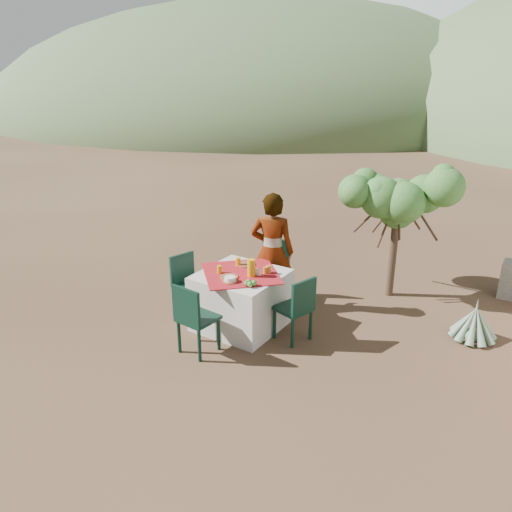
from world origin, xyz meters
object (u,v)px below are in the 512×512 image
Objects in this scene: juice_pitcher at (251,268)px; table at (241,300)px; chair_far at (274,267)px; shrub_tree at (403,205)px; chair_left at (187,281)px; chair_near at (193,317)px; chair_right at (297,307)px; person at (272,252)px; agave at (474,324)px.

table is at bearing 176.41° from juice_pitcher.
shrub_tree is at bearing 22.50° from chair_far.
juice_pitcher is (-1.22, -2.09, -0.53)m from shrub_tree.
chair_far reaches higher than chair_left.
chair_left is 0.47× the size of shrub_tree.
chair_near is at bearing -121.78° from chair_left.
chair_far is 1.30m from chair_right.
chair_near reaches higher than chair_right.
chair_left is (-0.79, 0.82, -0.03)m from chair_near.
table is 0.87m from chair_left.
shrub_tree is at bearing 59.72° from juice_pitcher.
chair_left is 0.50× the size of person.
juice_pitcher is (0.17, -0.01, 0.49)m from table.
person reaches higher than chair_left.
agave is (2.76, 0.33, -0.29)m from chair_far.
person is 0.95× the size of shrub_tree.
chair_left is at bearing -140.51° from chair_far.
person is at bearing -89.03° from chair_near.
chair_far reaches higher than agave.
chair_right is (0.88, 0.93, -0.02)m from chair_near.
chair_far reaches higher than table.
person is at bearing 100.34° from juice_pitcher.
chair_near is 3.43m from shrub_tree.
chair_far is 2.79m from agave.
chair_near reaches higher than chair_left.
shrub_tree is 1.91m from agave.
person reaches higher than chair_right.
person is 2.71× the size of agave.
chair_left is at bearing -176.90° from juice_pitcher.
person is (0.04, 0.72, 0.46)m from table.
person reaches higher than juice_pitcher.
person is at bearing 87.07° from table.
chair_far is at bearing -84.43° from person.
agave is (1.86, 1.27, -0.27)m from chair_right.
table is 1.51× the size of chair_right.
agave is at bearing -7.34° from chair_far.
chair_left is 0.98× the size of chair_right.
juice_pitcher reaches higher than chair_far.
chair_near is at bearing -27.06° from chair_right.
table is 0.90m from chair_near.
juice_pitcher is (1.03, 0.06, 0.41)m from chair_left.
shrub_tree is at bearing -32.24° from chair_left.
person reaches higher than table.
chair_left is at bearing -41.17° from chair_near.
table is at bearing -89.73° from chair_near.
shrub_tree reaches higher than chair_right.
chair_far is at bearing -22.30° from chair_left.
shrub_tree is (1.46, 2.97, 0.91)m from chair_near.
chair_right is at bearing -60.41° from chair_far.
table is at bearing 67.92° from person.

